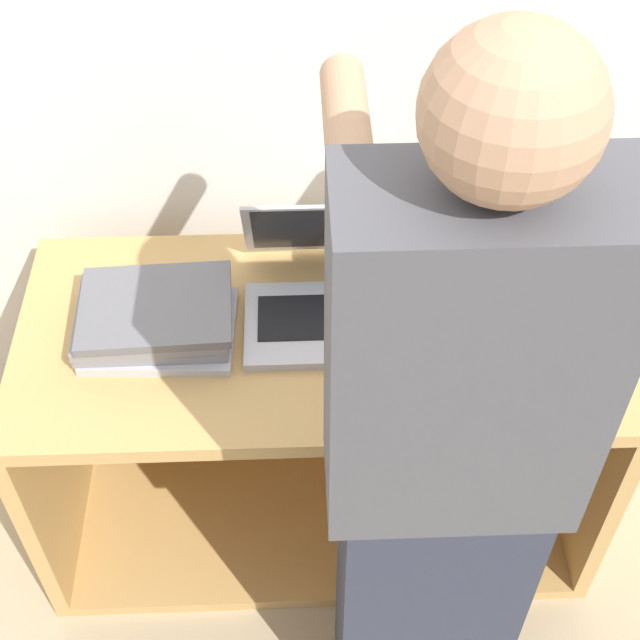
% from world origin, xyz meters
% --- Properties ---
extents(ground_plane, '(12.00, 12.00, 0.00)m').
position_xyz_m(ground_plane, '(0.00, 0.00, 0.00)').
color(ground_plane, tan).
extents(wall_back, '(8.00, 0.05, 2.40)m').
position_xyz_m(wall_back, '(0.00, 0.72, 1.20)').
color(wall_back, silver).
rests_on(wall_back, ground_plane).
extents(cart, '(1.29, 0.62, 0.67)m').
position_xyz_m(cart, '(0.00, 0.38, 0.34)').
color(cart, tan).
rests_on(cart, ground_plane).
extents(laptop_open, '(0.31, 0.36, 0.23)m').
position_xyz_m(laptop_open, '(0.00, 0.37, 0.72)').
color(laptop_open, '#B7B7BC').
rests_on(laptop_open, cart).
extents(laptop_stack_left, '(0.33, 0.26, 0.08)m').
position_xyz_m(laptop_stack_left, '(-0.34, 0.31, 0.71)').
color(laptop_stack_left, '#B7B7BC').
rests_on(laptop_stack_left, cart).
extents(laptop_stack_right, '(0.33, 0.26, 0.06)m').
position_xyz_m(laptop_stack_right, '(0.34, 0.31, 0.70)').
color(laptop_stack_right, '#B7B7BC').
rests_on(laptop_stack_right, cart).
extents(person, '(0.40, 0.53, 1.62)m').
position_xyz_m(person, '(0.20, -0.16, 0.81)').
color(person, '#2D3342').
rests_on(person, ground_plane).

